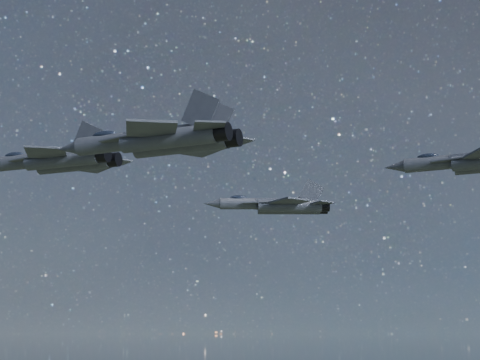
# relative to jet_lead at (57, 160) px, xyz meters

# --- Properties ---
(jet_lead) EXTENTS (18.12, 12.51, 4.55)m
(jet_lead) POSITION_rel_jet_lead_xyz_m (0.00, 0.00, 0.00)
(jet_lead) COLOR #363A44
(jet_left) EXTENTS (16.76, 11.47, 4.21)m
(jet_left) POSITION_rel_jet_lead_xyz_m (19.77, 22.15, -1.67)
(jet_left) COLOR #363A44
(jet_right) EXTENTS (18.38, 12.61, 4.61)m
(jet_right) POSITION_rel_jet_lead_xyz_m (14.91, -11.44, -1.63)
(jet_right) COLOR #363A44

